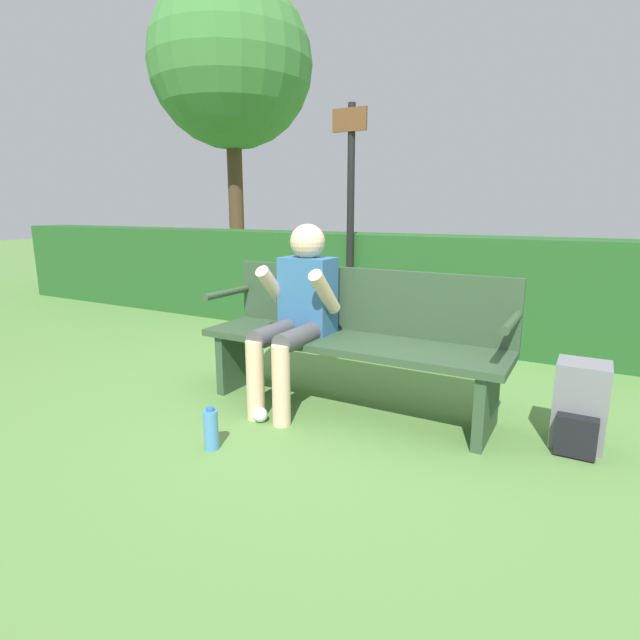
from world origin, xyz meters
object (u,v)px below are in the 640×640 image
at_px(backpack, 580,408).
at_px(tree, 231,66).
at_px(park_bench, 353,337).
at_px(water_bottle, 211,429).
at_px(person_seated, 298,306).
at_px(signpost, 350,213).

height_order(backpack, tree, tree).
bearing_deg(tree, backpack, -37.35).
bearing_deg(park_bench, water_bottle, -112.62).
relative_size(park_bench, tree, 0.39).
bearing_deg(backpack, water_bottle, -149.92).
xyz_separation_m(person_seated, tree, (-4.18, 4.66, 3.00)).
relative_size(backpack, water_bottle, 1.98).
bearing_deg(person_seated, backpack, 6.87).
distance_m(water_bottle, tree, 7.70).
bearing_deg(water_bottle, park_bench, 67.38).
distance_m(person_seated, signpost, 1.82).
height_order(water_bottle, tree, tree).
bearing_deg(signpost, backpack, -34.94).
distance_m(backpack, signpost, 2.76).
height_order(person_seated, backpack, person_seated).
relative_size(park_bench, signpost, 0.90).
bearing_deg(park_bench, tree, 134.92).
relative_size(person_seated, water_bottle, 4.92).
relative_size(person_seated, backpack, 2.49).
bearing_deg(signpost, person_seated, -75.25).
bearing_deg(person_seated, tree, 131.87).
bearing_deg(water_bottle, person_seated, 85.27).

